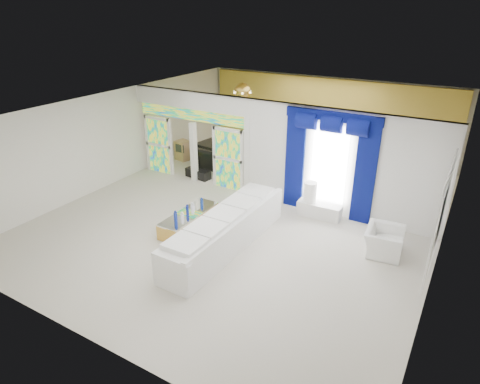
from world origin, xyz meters
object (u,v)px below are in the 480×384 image
Objects in this scene: console_table at (319,210)px; grand_piano at (223,153)px; white_sofa at (226,232)px; coffee_table at (189,221)px; armchair at (384,241)px.

grand_piano reaches higher than console_table.
coffee_table is at bearing 168.50° from white_sofa.
console_table is (2.77, 2.35, -0.01)m from coffee_table.
armchair is at bearing -18.63° from grand_piano.
coffee_table is 4.95m from armchair.
armchair is at bearing -26.35° from console_table.
grand_piano is at bearing 58.65° from armchair.
console_table is at bearing 40.29° from coffee_table.
white_sofa is at bearing -118.18° from console_table.
grand_piano is (-6.62, 3.24, 0.12)m from armchair.
white_sofa reaches higher than console_table.
console_table is at bearing -18.53° from grand_piano.
grand_piano is at bearing 112.05° from coffee_table.
coffee_table reaches higher than console_table.
grand_piano is at bearing 153.99° from console_table.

